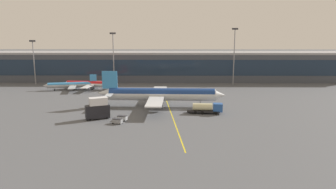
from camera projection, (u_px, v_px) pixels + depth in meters
name	position (u px, v px, depth m)	size (l,w,h in m)	color
ground_plane	(174.00, 110.00, 104.95)	(700.00, 700.00, 0.00)	#515459
apron_lead_in_line	(169.00, 108.00, 106.93)	(0.30, 80.00, 0.01)	yellow
terminal_building	(157.00, 66.00, 165.10)	(192.55, 16.48, 14.68)	#424751
main_airliner	(161.00, 94.00, 108.73)	(43.31, 34.25, 11.90)	silver
fuel_tanker	(207.00, 108.00, 99.78)	(10.99, 3.53, 3.25)	#232326
catering_lift	(98.00, 109.00, 93.45)	(7.24, 4.95, 6.30)	black
baggage_cart_0	(117.00, 121.00, 89.03)	(2.97, 2.22, 1.48)	gray
baggage_cart_1	(122.00, 118.00, 92.04)	(2.97, 2.22, 1.48)	#B2B7BC
commuter_jet_far	(90.00, 84.00, 141.40)	(25.38, 20.18, 6.93)	white
commuter_jet_near	(72.00, 85.00, 139.74)	(23.64, 18.90, 6.51)	#B2B7BC
apron_light_mast_0	(34.00, 58.00, 153.02)	(2.80, 0.50, 20.85)	gray
apron_light_mast_1	(234.00, 52.00, 151.46)	(2.80, 0.50, 26.39)	gray
apron_light_mast_2	(113.00, 54.00, 152.27)	(2.80, 0.50, 24.36)	gray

